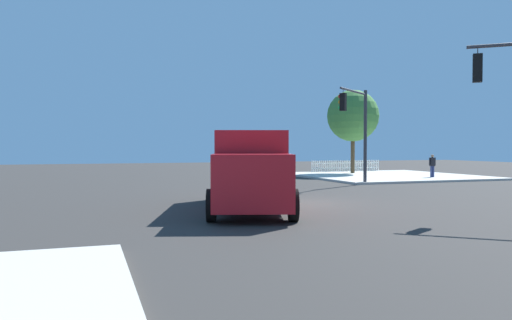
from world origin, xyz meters
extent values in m
plane|color=#33302D|center=(0.00, 0.00, 0.00)|extent=(100.00, 100.00, 0.00)
cube|color=beige|center=(-13.35, -13.35, 0.07)|extent=(12.30, 12.30, 0.14)
cube|color=#AD141E|center=(1.97, 0.50, 1.58)|extent=(3.99, 6.14, 2.46)
cube|color=#AD141E|center=(3.15, 4.26, 1.20)|extent=(2.86, 2.53, 1.70)
cube|color=black|center=(3.41, 5.08, 1.54)|extent=(1.95, 0.68, 0.88)
cube|color=#B2B2B7|center=(1.15, -2.12, 0.19)|extent=(2.26, 0.88, 0.21)
cube|color=white|center=(0.81, 0.86, 1.70)|extent=(1.45, 4.56, 0.36)
cube|color=white|center=(3.12, 0.14, 1.70)|extent=(1.45, 4.56, 0.36)
cylinder|color=black|center=(1.95, 4.58, 0.50)|extent=(0.57, 1.04, 1.00)
cylinder|color=black|center=(4.32, 3.84, 0.50)|extent=(0.57, 1.04, 1.00)
cylinder|color=black|center=(0.41, -0.31, 0.50)|extent=(0.57, 1.04, 1.00)
cylinder|color=black|center=(2.78, -1.06, 0.50)|extent=(0.57, 1.04, 1.00)
cylinder|color=black|center=(0.10, -1.31, 0.50)|extent=(0.57, 1.04, 1.00)
cylinder|color=black|center=(2.47, -2.06, 0.50)|extent=(0.57, 1.04, 1.00)
cylinder|color=#38383D|center=(-8.02, -7.55, 2.90)|extent=(0.20, 0.20, 5.51)
cylinder|color=#38383D|center=(-6.50, -6.31, 5.40)|extent=(3.12, 2.56, 0.12)
cylinder|color=#38383D|center=(-5.25, -5.30, 5.28)|extent=(0.03, 0.03, 0.25)
cube|color=black|center=(-5.25, -5.30, 4.68)|extent=(0.42, 0.42, 0.95)
sphere|color=red|center=(-5.14, -5.44, 4.99)|extent=(0.20, 0.20, 0.20)
sphere|color=#EFA314|center=(-5.14, -5.44, 4.68)|extent=(0.20, 0.20, 0.20)
sphere|color=#19CC4C|center=(-5.14, -5.44, 4.37)|extent=(0.20, 0.20, 0.20)
cylinder|color=#38383D|center=(-4.67, 4.94, 5.53)|extent=(0.03, 0.03, 0.25)
cube|color=black|center=(-4.67, 4.94, 4.93)|extent=(0.42, 0.42, 0.95)
sphere|color=red|center=(-4.78, 4.80, 5.25)|extent=(0.20, 0.20, 0.20)
sphere|color=#EFA314|center=(-4.78, 4.80, 4.94)|extent=(0.20, 0.20, 0.20)
sphere|color=#19CC4C|center=(-4.78, 4.80, 4.63)|extent=(0.20, 0.20, 0.20)
cylinder|color=navy|center=(-15.01, -10.02, 0.53)|extent=(0.14, 0.14, 0.78)
cylinder|color=navy|center=(-14.84, -10.03, 0.53)|extent=(0.14, 0.14, 0.78)
cube|color=black|center=(-14.93, -10.03, 1.21)|extent=(0.34, 0.23, 0.58)
sphere|color=#936B4C|center=(-14.93, -10.03, 1.61)|extent=(0.21, 0.21, 0.21)
cylinder|color=black|center=(-15.15, -10.02, 1.24)|extent=(0.09, 0.09, 0.53)
cylinder|color=black|center=(-14.71, -10.03, 1.24)|extent=(0.09, 0.09, 0.53)
cube|color=white|center=(-16.59, -19.25, 0.61)|extent=(0.08, 0.04, 0.95)
cube|color=white|center=(-16.41, -19.25, 0.61)|extent=(0.08, 0.04, 0.95)
cube|color=white|center=(-16.23, -19.25, 0.61)|extent=(0.08, 0.04, 0.95)
cube|color=white|center=(-16.05, -19.25, 0.61)|extent=(0.08, 0.04, 0.95)
cube|color=white|center=(-15.87, -19.25, 0.61)|extent=(0.08, 0.04, 0.95)
cube|color=white|center=(-15.69, -19.25, 0.61)|extent=(0.08, 0.04, 0.95)
cube|color=white|center=(-15.51, -19.25, 0.61)|extent=(0.08, 0.04, 0.95)
cube|color=white|center=(-15.33, -19.25, 0.61)|extent=(0.08, 0.04, 0.95)
cube|color=white|center=(-15.15, -19.25, 0.61)|extent=(0.08, 0.04, 0.95)
cube|color=white|center=(-14.97, -19.25, 0.61)|extent=(0.08, 0.04, 0.95)
cube|color=white|center=(-14.79, -19.25, 0.61)|extent=(0.08, 0.04, 0.95)
cube|color=white|center=(-14.61, -19.25, 0.61)|extent=(0.08, 0.04, 0.95)
cube|color=white|center=(-14.43, -19.25, 0.61)|extent=(0.08, 0.04, 0.95)
cube|color=white|center=(-14.25, -19.25, 0.61)|extent=(0.08, 0.04, 0.95)
cube|color=white|center=(-14.07, -19.25, 0.61)|extent=(0.08, 0.04, 0.95)
cube|color=white|center=(-13.89, -19.25, 0.61)|extent=(0.08, 0.04, 0.95)
cube|color=white|center=(-13.71, -19.25, 0.61)|extent=(0.08, 0.04, 0.95)
cube|color=white|center=(-13.53, -19.25, 0.61)|extent=(0.08, 0.04, 0.95)
cube|color=white|center=(-13.35, -19.25, 0.61)|extent=(0.08, 0.04, 0.95)
cube|color=white|center=(-13.17, -19.25, 0.61)|extent=(0.08, 0.04, 0.95)
cube|color=white|center=(-12.99, -19.25, 0.61)|extent=(0.08, 0.04, 0.95)
cube|color=white|center=(-12.81, -19.25, 0.61)|extent=(0.08, 0.04, 0.95)
cube|color=white|center=(-12.63, -19.25, 0.61)|extent=(0.08, 0.04, 0.95)
cube|color=white|center=(-12.45, -19.25, 0.61)|extent=(0.08, 0.04, 0.95)
cube|color=white|center=(-12.27, -19.25, 0.61)|extent=(0.08, 0.04, 0.95)
cube|color=white|center=(-12.09, -19.25, 0.61)|extent=(0.08, 0.04, 0.95)
cube|color=white|center=(-11.91, -19.25, 0.61)|extent=(0.08, 0.04, 0.95)
cube|color=white|center=(-11.73, -19.25, 0.61)|extent=(0.08, 0.04, 0.95)
cube|color=white|center=(-11.55, -19.25, 0.61)|extent=(0.08, 0.04, 0.95)
cube|color=white|center=(-11.37, -19.25, 0.61)|extent=(0.08, 0.04, 0.95)
cube|color=white|center=(-11.19, -19.25, 0.61)|extent=(0.08, 0.04, 0.95)
cube|color=white|center=(-11.01, -19.25, 0.61)|extent=(0.08, 0.04, 0.95)
cube|color=white|center=(-10.83, -19.25, 0.61)|extent=(0.08, 0.04, 0.95)
cube|color=white|center=(-10.65, -19.25, 0.61)|extent=(0.08, 0.04, 0.95)
cube|color=white|center=(-10.47, -19.25, 0.61)|extent=(0.08, 0.04, 0.95)
cube|color=white|center=(-10.29, -19.25, 0.61)|extent=(0.08, 0.04, 0.95)
cube|color=white|center=(-10.11, -19.25, 0.61)|extent=(0.08, 0.04, 0.95)
cube|color=white|center=(-13.35, -19.27, 0.85)|extent=(6.58, 0.03, 0.07)
cube|color=white|center=(-13.35, -19.27, 0.42)|extent=(6.58, 0.03, 0.07)
cylinder|color=brown|center=(-12.41, -16.51, 1.67)|extent=(0.32, 0.32, 3.05)
sphere|color=#427F38|center=(-12.41, -16.51, 4.74)|extent=(4.13, 4.13, 4.13)
camera|label=1|loc=(7.90, 18.27, 2.28)|focal=34.54mm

